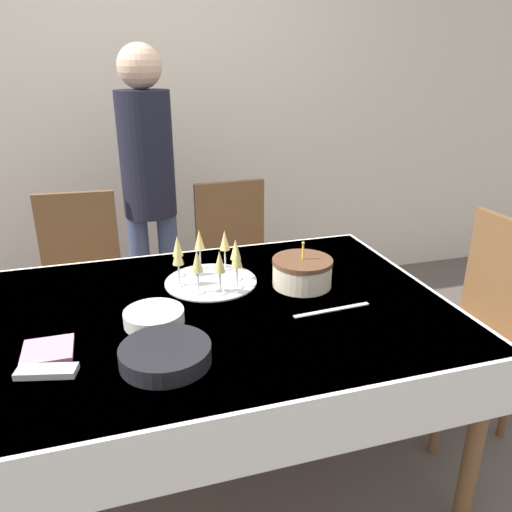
# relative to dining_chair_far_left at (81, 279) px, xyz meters

# --- Properties ---
(ground_plane) EXTENTS (12.00, 12.00, 0.00)m
(ground_plane) POSITION_rel_dining_chair_far_left_xyz_m (0.41, -0.92, -0.54)
(ground_plane) COLOR #564C47
(wall_back) EXTENTS (8.00, 0.05, 2.70)m
(wall_back) POSITION_rel_dining_chair_far_left_xyz_m (0.41, 0.84, 0.81)
(wall_back) COLOR silver
(wall_back) RESTS_ON ground_plane
(dining_table) EXTENTS (1.90, 1.20, 0.76)m
(dining_table) POSITION_rel_dining_chair_far_left_xyz_m (0.41, -0.92, 0.12)
(dining_table) COLOR white
(dining_table) RESTS_ON ground_plane
(dining_chair_far_left) EXTENTS (0.45, 0.45, 0.98)m
(dining_chair_far_left) POSITION_rel_dining_chair_far_left_xyz_m (0.00, 0.00, 0.00)
(dining_chair_far_left) COLOR brown
(dining_chair_far_left) RESTS_ON ground_plane
(dining_chair_far_right) EXTENTS (0.44, 0.44, 0.98)m
(dining_chair_far_right) POSITION_rel_dining_chair_far_left_xyz_m (0.83, 0.00, 0.00)
(dining_chair_far_right) COLOR brown
(dining_chair_far_right) RESTS_ON ground_plane
(dining_chair_right_end) EXTENTS (0.42, 0.42, 0.98)m
(dining_chair_right_end) POSITION_rel_dining_chair_far_left_xyz_m (1.68, -0.92, 0.00)
(dining_chair_right_end) COLOR brown
(dining_chair_right_end) RESTS_ON ground_plane
(birthday_cake) EXTENTS (0.24, 0.24, 0.19)m
(birthday_cake) POSITION_rel_dining_chair_far_left_xyz_m (0.89, -0.83, 0.27)
(birthday_cake) COLOR beige
(birthday_cake) RESTS_ON dining_table
(champagne_tray) EXTENTS (0.37, 0.37, 0.18)m
(champagne_tray) POSITION_rel_dining_chair_far_left_xyz_m (0.54, -0.70, 0.30)
(champagne_tray) COLOR silver
(champagne_tray) RESTS_ON dining_table
(plate_stack_main) EXTENTS (0.27, 0.27, 0.06)m
(plate_stack_main) POSITION_rel_dining_chair_far_left_xyz_m (0.29, -1.23, 0.24)
(plate_stack_main) COLOR black
(plate_stack_main) RESTS_ON dining_table
(plate_stack_dessert) EXTENTS (0.21, 0.21, 0.05)m
(plate_stack_dessert) POSITION_rel_dining_chair_far_left_xyz_m (0.29, -0.98, 0.24)
(plate_stack_dessert) COLOR silver
(plate_stack_dessert) RESTS_ON dining_table
(cake_knife) EXTENTS (0.30, 0.04, 0.00)m
(cake_knife) POSITION_rel_dining_chair_far_left_xyz_m (0.91, -1.07, 0.22)
(cake_knife) COLOR silver
(cake_knife) RESTS_ON dining_table
(fork_pile) EXTENTS (0.18, 0.10, 0.02)m
(fork_pile) POSITION_rel_dining_chair_far_left_xyz_m (-0.04, -1.19, 0.23)
(fork_pile) COLOR silver
(fork_pile) RESTS_ON dining_table
(napkin_pile) EXTENTS (0.15, 0.15, 0.01)m
(napkin_pile) POSITION_rel_dining_chair_far_left_xyz_m (-0.05, -1.06, 0.22)
(napkin_pile) COLOR pink
(napkin_pile) RESTS_ON dining_table
(person_standing) EXTENTS (0.28, 0.28, 1.68)m
(person_standing) POSITION_rel_dining_chair_far_left_xyz_m (0.39, 0.15, 0.48)
(person_standing) COLOR #3F4C72
(person_standing) RESTS_ON ground_plane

